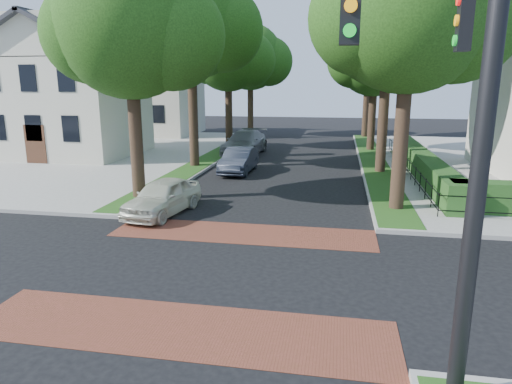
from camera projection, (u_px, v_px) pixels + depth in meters
ground at (219, 270)px, 12.64m from camera, size 120.00×120.00×0.00m
sidewalk_nw at (32, 151)px, 34.20m from camera, size 30.00×30.00×0.15m
crosswalk_far at (243, 233)px, 15.70m from camera, size 9.00×2.20×0.01m
crosswalk_near at (180, 329)px, 9.57m from camera, size 9.00×2.20×0.01m
grass_strip_ne at (373, 160)px, 29.95m from camera, size 1.60×29.80×0.02m
grass_strip_nw at (214, 155)px, 31.82m from camera, size 1.60×29.80×0.02m
tree_right_near at (412, 11)px, 16.83m from camera, size 7.75×6.67×10.66m
tree_right_mid at (391, 27)px, 24.41m from camera, size 8.25×7.09×11.22m
tree_right_far at (377, 57)px, 33.25m from camera, size 7.25×6.23×9.74m
tree_right_back at (370, 59)px, 41.79m from camera, size 7.50×6.45×10.20m
tree_left_near at (134, 28)px, 18.82m from camera, size 7.50×6.45×10.20m
tree_left_mid at (193, 24)px, 26.24m from camera, size 8.00×6.88×11.48m
tree_left_far at (230, 56)px, 35.11m from camera, size 7.00×6.02×9.86m
tree_left_back at (252, 58)px, 43.68m from camera, size 7.75×6.66×10.44m
hedge_main_road at (421, 162)px, 25.49m from camera, size 1.00×18.00×1.20m
fence_main_road at (406, 164)px, 25.66m from camera, size 0.06×18.00×0.90m
house_left_near at (67, 83)px, 31.39m from camera, size 10.00×9.00×10.14m
house_left_far at (149, 84)px, 44.79m from camera, size 10.00×9.00×10.14m
traffic_signal at (467, 106)px, 6.48m from camera, size 2.17×2.00×8.00m
parked_car_front at (163, 197)px, 17.89m from camera, size 2.32×4.34×1.40m
parked_car_middle at (239, 160)px, 26.30m from camera, size 1.58×4.35×1.43m
parked_car_rear at (245, 143)px, 33.16m from camera, size 2.79×6.01×1.70m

